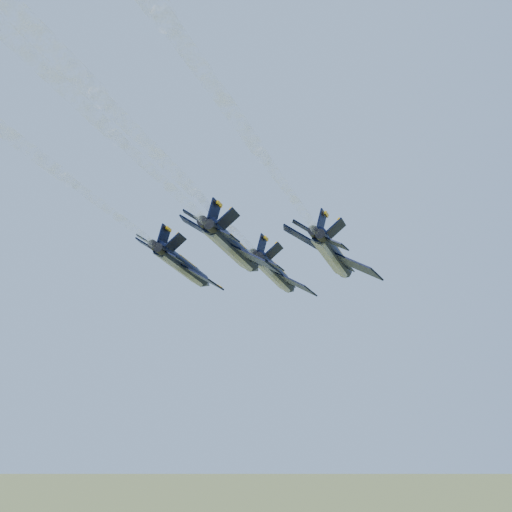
# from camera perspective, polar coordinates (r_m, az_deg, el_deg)

# --- Properties ---
(jet_lead) EXTENTS (12.68, 19.32, 7.60)m
(jet_lead) POSITION_cam_1_polar(r_m,az_deg,el_deg) (112.99, 1.42, -1.24)
(jet_lead) COLOR black
(jet_left) EXTENTS (12.68, 19.32, 7.60)m
(jet_left) POSITION_cam_1_polar(r_m,az_deg,el_deg) (107.80, -5.33, -0.72)
(jet_left) COLOR black
(jet_right) EXTENTS (12.68, 19.32, 7.60)m
(jet_right) POSITION_cam_1_polar(r_m,az_deg,el_deg) (100.08, 5.66, 0.09)
(jet_right) COLOR black
(jet_slot) EXTENTS (12.68, 19.32, 7.60)m
(jet_slot) POSITION_cam_1_polar(r_m,az_deg,el_deg) (94.92, -1.69, 0.65)
(jet_slot) COLOR black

